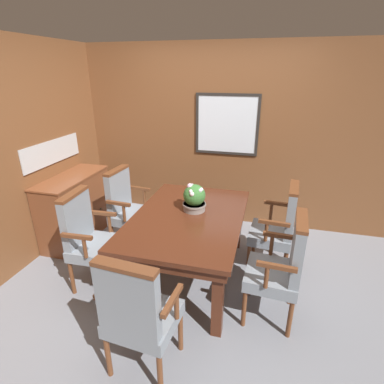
{
  "coord_description": "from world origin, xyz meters",
  "views": [
    {
      "loc": [
        0.7,
        -2.5,
        2.1
      ],
      "look_at": [
        -0.03,
        0.28,
        0.93
      ],
      "focal_mm": 28.0,
      "sensor_mm": 36.0,
      "label": 1
    }
  ],
  "objects_px": {
    "chair_left_near": "(89,236)",
    "chair_head_near": "(138,312)",
    "dining_table": "(188,224)",
    "potted_plant": "(194,198)",
    "chair_left_far": "(127,206)",
    "chair_right_near": "(282,265)",
    "sideboard_cabinet": "(76,208)",
    "chair_right_far": "(279,225)"
  },
  "relations": [
    {
      "from": "chair_right_far",
      "to": "chair_left_far",
      "type": "relative_size",
      "value": 1.0
    },
    {
      "from": "chair_left_near",
      "to": "chair_head_near",
      "type": "bearing_deg",
      "value": -134.65
    },
    {
      "from": "chair_head_near",
      "to": "potted_plant",
      "type": "xyz_separation_m",
      "value": [
        0.06,
        1.32,
        0.31
      ]
    },
    {
      "from": "dining_table",
      "to": "chair_left_far",
      "type": "distance_m",
      "value": 0.97
    },
    {
      "from": "dining_table",
      "to": "sideboard_cabinet",
      "type": "height_order",
      "value": "sideboard_cabinet"
    },
    {
      "from": "chair_left_far",
      "to": "potted_plant",
      "type": "relative_size",
      "value": 3.39
    },
    {
      "from": "dining_table",
      "to": "potted_plant",
      "type": "xyz_separation_m",
      "value": [
        0.03,
        0.14,
        0.23
      ]
    },
    {
      "from": "sideboard_cabinet",
      "to": "chair_right_near",
      "type": "bearing_deg",
      "value": -16.94
    },
    {
      "from": "dining_table",
      "to": "chair_right_near",
      "type": "height_order",
      "value": "chair_right_near"
    },
    {
      "from": "chair_right_near",
      "to": "potted_plant",
      "type": "bearing_deg",
      "value": -116.01
    },
    {
      "from": "chair_left_far",
      "to": "potted_plant",
      "type": "bearing_deg",
      "value": -100.68
    },
    {
      "from": "chair_right_far",
      "to": "chair_left_near",
      "type": "bearing_deg",
      "value": -64.13
    },
    {
      "from": "chair_right_far",
      "to": "chair_head_near",
      "type": "bearing_deg",
      "value": -27.1
    },
    {
      "from": "chair_head_near",
      "to": "chair_left_far",
      "type": "relative_size",
      "value": 1.0
    },
    {
      "from": "chair_right_far",
      "to": "chair_left_far",
      "type": "distance_m",
      "value": 1.79
    },
    {
      "from": "chair_head_near",
      "to": "chair_right_near",
      "type": "relative_size",
      "value": 1.0
    },
    {
      "from": "chair_right_far",
      "to": "chair_left_far",
      "type": "height_order",
      "value": "same"
    },
    {
      "from": "chair_right_far",
      "to": "chair_right_near",
      "type": "distance_m",
      "value": 0.72
    },
    {
      "from": "dining_table",
      "to": "chair_head_near",
      "type": "relative_size",
      "value": 1.6
    },
    {
      "from": "chair_right_far",
      "to": "chair_left_far",
      "type": "bearing_deg",
      "value": -86.78
    },
    {
      "from": "dining_table",
      "to": "chair_head_near",
      "type": "xyz_separation_m",
      "value": [
        -0.04,
        -1.18,
        -0.08
      ]
    },
    {
      "from": "chair_head_near",
      "to": "potted_plant",
      "type": "distance_m",
      "value": 1.36
    },
    {
      "from": "chair_left_near",
      "to": "sideboard_cabinet",
      "type": "bearing_deg",
      "value": 39.52
    },
    {
      "from": "chair_head_near",
      "to": "chair_left_near",
      "type": "xyz_separation_m",
      "value": [
        -0.9,
        0.81,
        0.0
      ]
    },
    {
      "from": "chair_left_far",
      "to": "chair_right_near",
      "type": "xyz_separation_m",
      "value": [
        1.81,
        -0.77,
        0.0
      ]
    },
    {
      "from": "chair_head_near",
      "to": "potted_plant",
      "type": "relative_size",
      "value": 3.39
    },
    {
      "from": "chair_right_far",
      "to": "sideboard_cabinet",
      "type": "bearing_deg",
      "value": -86.74
    },
    {
      "from": "chair_left_far",
      "to": "chair_right_far",
      "type": "bearing_deg",
      "value": -86.62
    },
    {
      "from": "chair_right_near",
      "to": "potted_plant",
      "type": "relative_size",
      "value": 3.39
    },
    {
      "from": "sideboard_cabinet",
      "to": "chair_head_near",
      "type": "bearing_deg",
      "value": -44.83
    },
    {
      "from": "sideboard_cabinet",
      "to": "chair_left_near",
      "type": "bearing_deg",
      "value": -47.96
    },
    {
      "from": "chair_right_far",
      "to": "chair_left_near",
      "type": "xyz_separation_m",
      "value": [
        -1.84,
        -0.72,
        0.0
      ]
    },
    {
      "from": "sideboard_cabinet",
      "to": "potted_plant",
      "type": "bearing_deg",
      "value": -9.14
    },
    {
      "from": "chair_left_far",
      "to": "sideboard_cabinet",
      "type": "bearing_deg",
      "value": 93.52
    },
    {
      "from": "potted_plant",
      "to": "chair_right_near",
      "type": "bearing_deg",
      "value": -29.7
    },
    {
      "from": "dining_table",
      "to": "potted_plant",
      "type": "height_order",
      "value": "potted_plant"
    },
    {
      "from": "dining_table",
      "to": "potted_plant",
      "type": "distance_m",
      "value": 0.27
    },
    {
      "from": "chair_head_near",
      "to": "sideboard_cabinet",
      "type": "height_order",
      "value": "chair_head_near"
    },
    {
      "from": "dining_table",
      "to": "potted_plant",
      "type": "bearing_deg",
      "value": 78.22
    },
    {
      "from": "chair_head_near",
      "to": "chair_left_far",
      "type": "height_order",
      "value": "same"
    },
    {
      "from": "chair_left_near",
      "to": "dining_table",
      "type": "bearing_deg",
      "value": -70.93
    },
    {
      "from": "chair_left_near",
      "to": "sideboard_cabinet",
      "type": "distance_m",
      "value": 1.05
    }
  ]
}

